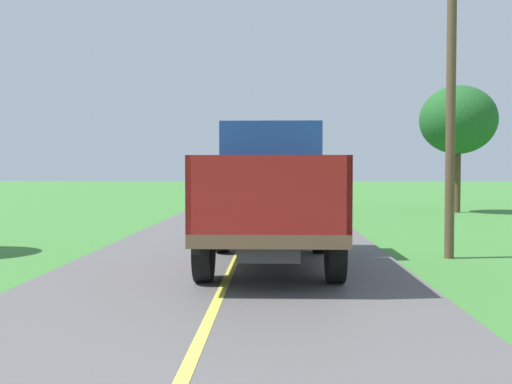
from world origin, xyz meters
TOP-DOWN VIEW (x-y plane):
  - banana_truck_near at (0.68, 10.15)m, footprint 2.38×5.82m
  - banana_truck_far at (0.75, 24.20)m, footprint 2.38×5.81m
  - utility_pole_roadside at (4.49, 10.94)m, footprint 2.17×0.20m
  - roadside_tree_mid_right at (8.86, 24.66)m, footprint 3.35×3.35m

SIDE VIEW (x-z plane):
  - banana_truck_near at x=0.68m, z-range 0.07..2.87m
  - banana_truck_far at x=0.75m, z-range 0.08..2.88m
  - utility_pole_roadside at x=4.49m, z-range 0.31..7.25m
  - roadside_tree_mid_right at x=8.86m, z-range 1.28..6.89m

